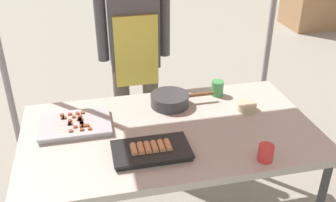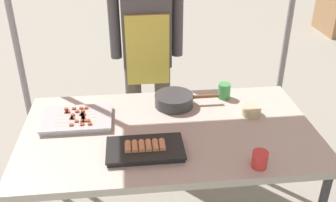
# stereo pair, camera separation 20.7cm
# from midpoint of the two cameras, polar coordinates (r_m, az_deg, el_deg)

# --- Properties ---
(stall_table) EXTENTS (1.60, 0.90, 0.75)m
(stall_table) POSITION_cam_midpoint_polar(r_m,az_deg,el_deg) (2.13, 2.94, -5.51)
(stall_table) COLOR #B7B2A8
(stall_table) RESTS_ON ground
(tray_grilled_sausages) EXTENTS (0.39, 0.23, 0.05)m
(tray_grilled_sausages) POSITION_cam_midpoint_polar(r_m,az_deg,el_deg) (1.92, -0.30, -7.23)
(tray_grilled_sausages) COLOR black
(tray_grilled_sausages) RESTS_ON stall_table
(tray_meat_skewers) EXTENTS (0.39, 0.28, 0.04)m
(tray_meat_skewers) POSITION_cam_midpoint_polar(r_m,az_deg,el_deg) (2.20, -10.72, -2.72)
(tray_meat_skewers) COLOR #ADADB2
(tray_meat_skewers) RESTS_ON stall_table
(cooking_wok) EXTENTS (0.39, 0.23, 0.07)m
(cooking_wok) POSITION_cam_midpoint_polar(r_m,az_deg,el_deg) (2.32, 3.53, 0.14)
(cooking_wok) COLOR #38383A
(cooking_wok) RESTS_ON stall_table
(condiment_bowl) EXTENTS (0.11, 0.11, 0.05)m
(condiment_bowl) POSITION_cam_midpoint_polar(r_m,az_deg,el_deg) (2.30, 14.79, -1.53)
(condiment_bowl) COLOR #BFB28C
(condiment_bowl) RESTS_ON stall_table
(drink_cup_near_edge) EXTENTS (0.08, 0.08, 0.08)m
(drink_cup_near_edge) POSITION_cam_midpoint_polar(r_m,az_deg,el_deg) (1.89, 16.58, -8.42)
(drink_cup_near_edge) COLOR red
(drink_cup_near_edge) RESTS_ON stall_table
(drink_cup_by_wok) EXTENTS (0.08, 0.08, 0.10)m
(drink_cup_by_wok) POSITION_cam_midpoint_polar(r_m,az_deg,el_deg) (2.44, 10.76, 1.42)
(drink_cup_by_wok) COLOR #3F994C
(drink_cup_by_wok) RESTS_ON stall_table
(vendor_woman) EXTENTS (0.52, 0.23, 1.56)m
(vendor_woman) POSITION_cam_midpoint_polar(r_m,az_deg,el_deg) (2.77, -1.02, 8.07)
(vendor_woman) COLOR #595147
(vendor_woman) RESTS_ON ground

